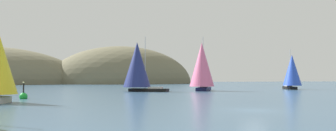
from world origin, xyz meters
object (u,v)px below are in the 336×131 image
Objects in this scene: sailboat_pink_spinnaker at (202,66)px; channel_buoy at (23,96)px; sailboat_navy_sail at (138,66)px; sailboat_blue_spinnaker at (292,71)px.

sailboat_pink_spinnaker is 4.61× the size of channel_buoy.
sailboat_navy_sail is 4.40× the size of channel_buoy.
sailboat_blue_spinnaker is at bearing 5.49° from sailboat_pink_spinnaker.
sailboat_blue_spinnaker is 0.83× the size of sailboat_pink_spinnaker.
sailboat_blue_spinnaker is at bearing 20.18° from channel_buoy.
sailboat_navy_sail is 28.77m from channel_buoy.
sailboat_pink_spinnaker reaches higher than channel_buoy.
sailboat_pink_spinnaker reaches higher than sailboat_navy_sail.
channel_buoy is (-33.73, -19.05, -5.21)m from sailboat_pink_spinnaker.
sailboat_navy_sail reaches higher than sailboat_blue_spinnaker.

